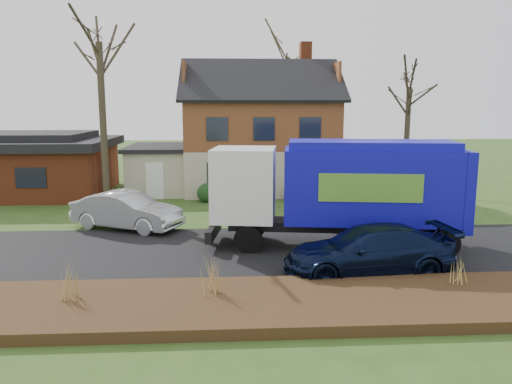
{
  "coord_description": "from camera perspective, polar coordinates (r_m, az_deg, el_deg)",
  "views": [
    {
      "loc": [
        -0.06,
        -17.64,
        5.29
      ],
      "look_at": [
        1.11,
        2.5,
        1.78
      ],
      "focal_mm": 35.0,
      "sensor_mm": 36.0,
      "label": 1
    }
  ],
  "objects": [
    {
      "name": "silver_sedan",
      "position": [
        22.27,
        -14.57,
        -2.08
      ],
      "size": [
        5.14,
        3.57,
        1.61
      ],
      "primitive_type": "imported",
      "rotation": [
        0.0,
        0.0,
        1.14
      ],
      "color": "#B6BABF",
      "rests_on": "ground"
    },
    {
      "name": "grass_clump_west",
      "position": [
        14.02,
        -20.63,
        -9.46
      ],
      "size": [
        0.38,
        0.31,
        1.01
      ],
      "color": "#A48748",
      "rests_on": "mulch_verge"
    },
    {
      "name": "ranch_house",
      "position": [
        33.06,
        -24.5,
        2.94
      ],
      "size": [
        9.8,
        8.2,
        3.7
      ],
      "color": "brown",
      "rests_on": "ground"
    },
    {
      "name": "grass_clump_mid",
      "position": [
        13.6,
        -5.19,
        -9.3
      ],
      "size": [
        0.38,
        0.32,
        1.07
      ],
      "color": "#AB854B",
      "rests_on": "mulch_verge"
    },
    {
      "name": "grass_clump_east",
      "position": [
        15.39,
        22.29,
        -8.14
      ],
      "size": [
        0.34,
        0.28,
        0.86
      ],
      "color": "tan",
      "rests_on": "mulch_verge"
    },
    {
      "name": "navy_wagon",
      "position": [
        16.19,
        12.77,
        -6.57
      ],
      "size": [
        5.54,
        2.65,
        1.56
      ],
      "primitive_type": "imported",
      "rotation": [
        0.0,
        0.0,
        -1.48
      ],
      "color": "black",
      "rests_on": "ground"
    },
    {
      "name": "main_house",
      "position": [
        31.61,
        -0.51,
        7.58
      ],
      "size": [
        12.95,
        8.95,
        9.26
      ],
      "color": "#BDB098",
      "rests_on": "ground"
    },
    {
      "name": "ground",
      "position": [
        18.41,
        -3.01,
        -6.85
      ],
      "size": [
        120.0,
        120.0,
        0.0
      ],
      "primitive_type": "plane",
      "color": "#2E4918",
      "rests_on": "ground"
    },
    {
      "name": "mulch_verge",
      "position": [
        13.36,
        -2.88,
        -12.77
      ],
      "size": [
        80.0,
        3.5,
        0.3
      ],
      "primitive_type": "cube",
      "color": "black",
      "rests_on": "ground"
    },
    {
      "name": "tree_front_east",
      "position": [
        27.91,
        17.23,
        13.49
      ],
      "size": [
        3.22,
        3.22,
        8.93
      ],
      "color": "#393022",
      "rests_on": "ground"
    },
    {
      "name": "garbage_truck",
      "position": [
        18.79,
        9.85,
        0.62
      ],
      "size": [
        9.64,
        3.77,
        4.02
      ],
      "rotation": [
        0.0,
        0.0,
        -0.14
      ],
      "color": "black",
      "rests_on": "ground"
    },
    {
      "name": "road",
      "position": [
        18.41,
        -3.01,
        -6.82
      ],
      "size": [
        80.0,
        7.0,
        0.02
      ],
      "primitive_type": "cube",
      "color": "black",
      "rests_on": "ground"
    },
    {
      "name": "tree_back",
      "position": [
        39.36,
        3.7,
        16.81
      ],
      "size": [
        3.81,
        3.81,
        12.07
      ],
      "color": "#453C29",
      "rests_on": "ground"
    },
    {
      "name": "tree_front_west",
      "position": [
        27.46,
        -17.66,
        18.61
      ],
      "size": [
        3.95,
        3.95,
        11.74
      ],
      "color": "#3B3223",
      "rests_on": "ground"
    }
  ]
}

